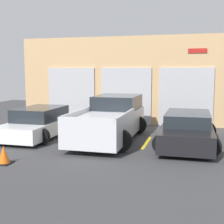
# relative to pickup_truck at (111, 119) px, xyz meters

# --- Properties ---
(ground_plane) EXTENTS (28.00, 28.00, 0.00)m
(ground_plane) POSITION_rel_pickup_truck_xyz_m (0.00, 0.86, -0.82)
(ground_plane) COLOR #3D3D3F
(shophouse_building) EXTENTS (12.25, 0.68, 4.60)m
(shophouse_building) POSITION_rel_pickup_truck_xyz_m (-0.01, 4.14, 1.44)
(shophouse_building) COLOR tan
(shophouse_building) RESTS_ON ground
(pickup_truck) EXTENTS (2.54, 5.38, 1.72)m
(pickup_truck) POSITION_rel_pickup_truck_xyz_m (0.00, 0.00, 0.00)
(pickup_truck) COLOR silver
(pickup_truck) RESTS_ON ground
(sedan_white) EXTENTS (2.23, 4.45, 1.25)m
(sedan_white) POSITION_rel_pickup_truck_xyz_m (-3.08, -0.25, -0.23)
(sedan_white) COLOR white
(sedan_white) RESTS_ON ground
(sedan_side) EXTENTS (2.27, 4.68, 1.24)m
(sedan_side) POSITION_rel_pickup_truck_xyz_m (3.08, -0.25, -0.23)
(sedan_side) COLOR black
(sedan_side) RESTS_ON ground
(parking_stripe_far_left) EXTENTS (0.12, 2.20, 0.01)m
(parking_stripe_far_left) POSITION_rel_pickup_truck_xyz_m (-4.62, -0.28, -0.82)
(parking_stripe_far_left) COLOR gold
(parking_stripe_far_left) RESTS_ON ground
(parking_stripe_left) EXTENTS (0.12, 2.20, 0.01)m
(parking_stripe_left) POSITION_rel_pickup_truck_xyz_m (-1.54, -0.28, -0.82)
(parking_stripe_left) COLOR gold
(parking_stripe_left) RESTS_ON ground
(parking_stripe_centre) EXTENTS (0.12, 2.20, 0.01)m
(parking_stripe_centre) POSITION_rel_pickup_truck_xyz_m (1.54, -0.28, -0.82)
(parking_stripe_centre) COLOR gold
(parking_stripe_centre) RESTS_ON ground
(traffic_cone) EXTENTS (0.47, 0.47, 0.55)m
(traffic_cone) POSITION_rel_pickup_truck_xyz_m (-2.22, -4.18, -0.57)
(traffic_cone) COLOR black
(traffic_cone) RESTS_ON ground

